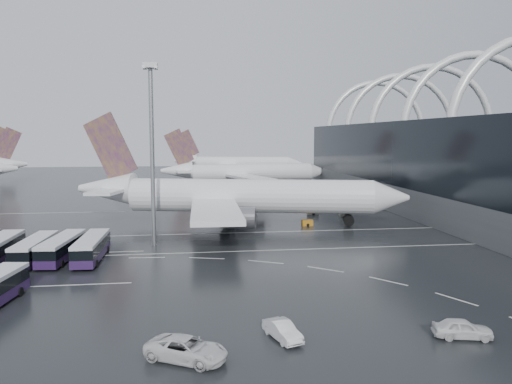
{
  "coord_description": "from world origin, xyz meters",
  "views": [
    {
      "loc": [
        -3.3,
        -73.2,
        16.8
      ],
      "look_at": [
        8.42,
        12.99,
        7.0
      ],
      "focal_mm": 35.0,
      "sensor_mm": 36.0,
      "label": 1
    }
  ],
  "objects": [
    {
      "name": "ground",
      "position": [
        0.0,
        0.0,
        0.0
      ],
      "size": [
        420.0,
        420.0,
        0.0
      ],
      "primitive_type": "plane",
      "color": "black",
      "rests_on": "ground"
    },
    {
      "name": "terminal",
      "position": [
        61.56,
        19.84,
        10.87
      ],
      "size": [
        42.0,
        160.0,
        34.9
      ],
      "color": "#5B5E60",
      "rests_on": "ground"
    },
    {
      "name": "lane_marking_near",
      "position": [
        0.0,
        -2.0,
        0.01
      ],
      "size": [
        120.0,
        0.25,
        0.01
      ],
      "primitive_type": "cube",
      "color": "silver",
      "rests_on": "ground"
    },
    {
      "name": "lane_marking_mid",
      "position": [
        0.0,
        12.0,
        0.01
      ],
      "size": [
        120.0,
        0.25,
        0.01
      ],
      "primitive_type": "cube",
      "color": "silver",
      "rests_on": "ground"
    },
    {
      "name": "lane_marking_far",
      "position": [
        0.0,
        40.0,
        0.01
      ],
      "size": [
        120.0,
        0.25,
        0.01
      ],
      "primitive_type": "cube",
      "color": "silver",
      "rests_on": "ground"
    },
    {
      "name": "bus_bay_line_south",
      "position": [
        -24.0,
        -16.0,
        0.01
      ],
      "size": [
        28.0,
        0.25,
        0.01
      ],
      "primitive_type": "cube",
      "color": "silver",
      "rests_on": "ground"
    },
    {
      "name": "bus_bay_line_north",
      "position": [
        -24.0,
        0.0,
        0.01
      ],
      "size": [
        28.0,
        0.25,
        0.01
      ],
      "primitive_type": "cube",
      "color": "silver",
      "rests_on": "ground"
    },
    {
      "name": "airliner_main",
      "position": [
        5.14,
        20.26,
        5.35
      ],
      "size": [
        62.59,
        54.06,
        21.37
      ],
      "rotation": [
        0.0,
        0.0,
        -0.23
      ],
      "color": "white",
      "rests_on": "ground"
    },
    {
      "name": "airliner_gate_b",
      "position": [
        14.48,
        87.15,
        4.79
      ],
      "size": [
        55.18,
        49.39,
        19.15
      ],
      "rotation": [
        0.0,
        0.0,
        0.1
      ],
      "color": "white",
      "rests_on": "ground"
    },
    {
      "name": "airliner_gate_c",
      "position": [
        16.77,
        139.18,
        4.92
      ],
      "size": [
        54.85,
        49.79,
        19.66
      ],
      "rotation": [
        0.0,
        0.0,
        -0.22
      ],
      "color": "white",
      "rests_on": "ground"
    },
    {
      "name": "bus_row_near_b",
      "position": [
        -23.99,
        -3.93,
        1.66
      ],
      "size": [
        3.38,
        12.4,
        3.02
      ],
      "rotation": [
        0.0,
        0.0,
        1.52
      ],
      "color": "#2B1544",
      "rests_on": "ground"
    },
    {
      "name": "bus_row_near_c",
      "position": [
        -20.51,
        -3.92,
        1.71
      ],
      "size": [
        4.08,
        12.88,
        3.12
      ],
      "rotation": [
        0.0,
        0.0,
        1.47
      ],
      "color": "#2B1544",
      "rests_on": "ground"
    },
    {
      "name": "bus_row_near_d",
      "position": [
        -16.52,
        -4.36,
        1.73
      ],
      "size": [
        3.23,
        12.86,
        3.15
      ],
      "rotation": [
        0.0,
        0.0,
        1.55
      ],
      "color": "#2B1544",
      "rests_on": "ground"
    },
    {
      "name": "van_curve_a",
      "position": [
        -3.65,
        -36.96,
        0.88
      ],
      "size": [
        6.95,
        5.58,
        1.76
      ],
      "primitive_type": "imported",
      "rotation": [
        0.0,
        0.0,
        1.07
      ],
      "color": "silver",
      "rests_on": "ground"
    },
    {
      "name": "van_curve_b",
      "position": [
        19.16,
        -35.86,
        0.82
      ],
      "size": [
        5.13,
        2.96,
        1.64
      ],
      "primitive_type": "imported",
      "rotation": [
        0.0,
        0.0,
        1.35
      ],
      "color": "silver",
      "rests_on": "ground"
    },
    {
      "name": "van_curve_c",
      "position": [
        4.24,
        -34.06,
        0.75
      ],
      "size": [
        2.94,
        4.83,
        1.5
      ],
      "primitive_type": "imported",
      "rotation": [
        0.0,
        0.0,
        0.32
      ],
      "color": "silver",
      "rests_on": "ground"
    },
    {
      "name": "floodlight_mast",
      "position": [
        -8.71,
        3.95,
        17.35
      ],
      "size": [
        2.11,
        2.11,
        27.58
      ],
      "color": "gray",
      "rests_on": "ground"
    },
    {
      "name": "gse_cart_belly_a",
      "position": [
        18.72,
        17.17,
        0.55
      ],
      "size": [
        2.02,
        1.2,
        1.1
      ],
      "primitive_type": "cube",
      "color": "#B77518",
      "rests_on": "ground"
    },
    {
      "name": "gse_cart_belly_b",
      "position": [
        23.1,
        30.22,
        0.65
      ],
      "size": [
        2.37,
        1.4,
        1.29
      ],
      "primitive_type": "cube",
      "color": "slate",
      "rests_on": "ground"
    },
    {
      "name": "gse_cart_belly_d",
      "position": [
        29.22,
        27.0,
        0.61
      ],
      "size": [
        2.24,
        1.32,
        1.22
      ],
      "primitive_type": "cube",
      "color": "slate",
      "rests_on": "ground"
    }
  ]
}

